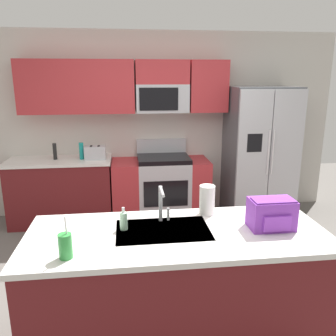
{
  "coord_description": "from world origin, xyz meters",
  "views": [
    {
      "loc": [
        -0.47,
        -2.89,
        1.98
      ],
      "look_at": [
        -0.04,
        0.6,
        1.05
      ],
      "focal_mm": 36.94,
      "sensor_mm": 36.0,
      "label": 1
    }
  ],
  "objects_px": {
    "refrigerator": "(259,153)",
    "sink_faucet": "(162,201)",
    "drink_cup_green": "(65,246)",
    "backpack": "(272,213)",
    "toaster": "(95,153)",
    "pepper_mill": "(55,151)",
    "range_oven": "(161,187)",
    "paper_towel_roll": "(207,200)",
    "soap_dispenser": "(124,221)",
    "bottle_teal": "(81,151)"
  },
  "relations": [
    {
      "from": "refrigerator",
      "to": "soap_dispenser",
      "type": "distance_m",
      "value": 2.97
    },
    {
      "from": "soap_dispenser",
      "to": "paper_towel_roll",
      "type": "relative_size",
      "value": 0.71
    },
    {
      "from": "sink_faucet",
      "to": "drink_cup_green",
      "type": "xyz_separation_m",
      "value": [
        -0.64,
        -0.47,
        -0.09
      ]
    },
    {
      "from": "toaster",
      "to": "soap_dispenser",
      "type": "xyz_separation_m",
      "value": [
        0.38,
        -2.29,
        -0.02
      ]
    },
    {
      "from": "paper_towel_roll",
      "to": "backpack",
      "type": "xyz_separation_m",
      "value": [
        0.41,
        -0.32,
        -0.0
      ]
    },
    {
      "from": "paper_towel_roll",
      "to": "refrigerator",
      "type": "bearing_deg",
      "value": 58.65
    },
    {
      "from": "soap_dispenser",
      "to": "backpack",
      "type": "relative_size",
      "value": 0.53
    },
    {
      "from": "pepper_mill",
      "to": "soap_dispenser",
      "type": "bearing_deg",
      "value": -68.59
    },
    {
      "from": "sink_faucet",
      "to": "backpack",
      "type": "xyz_separation_m",
      "value": [
        0.79,
        -0.21,
        -0.05
      ]
    },
    {
      "from": "bottle_teal",
      "to": "drink_cup_green",
      "type": "xyz_separation_m",
      "value": [
        0.21,
        -2.68,
        -0.03
      ]
    },
    {
      "from": "paper_towel_roll",
      "to": "toaster",
      "type": "bearing_deg",
      "value": 116.83
    },
    {
      "from": "pepper_mill",
      "to": "bottle_teal",
      "type": "bearing_deg",
      "value": -5.01
    },
    {
      "from": "sink_faucet",
      "to": "drink_cup_green",
      "type": "height_order",
      "value": "sink_faucet"
    },
    {
      "from": "toaster",
      "to": "refrigerator",
      "type": "bearing_deg",
      "value": -0.48
    },
    {
      "from": "bottle_teal",
      "to": "pepper_mill",
      "type": "bearing_deg",
      "value": 174.99
    },
    {
      "from": "toaster",
      "to": "pepper_mill",
      "type": "bearing_deg",
      "value": 174.67
    },
    {
      "from": "toaster",
      "to": "backpack",
      "type": "height_order",
      "value": "backpack"
    },
    {
      "from": "refrigerator",
      "to": "bottle_teal",
      "type": "relative_size",
      "value": 8.19
    },
    {
      "from": "range_oven",
      "to": "soap_dispenser",
      "type": "distance_m",
      "value": 2.45
    },
    {
      "from": "sink_faucet",
      "to": "drink_cup_green",
      "type": "bearing_deg",
      "value": -143.81
    },
    {
      "from": "range_oven",
      "to": "soap_dispenser",
      "type": "xyz_separation_m",
      "value": [
        -0.51,
        -2.34,
        0.53
      ]
    },
    {
      "from": "refrigerator",
      "to": "toaster",
      "type": "xyz_separation_m",
      "value": [
        -2.3,
        0.02,
        0.07
      ]
    },
    {
      "from": "soap_dispenser",
      "to": "paper_towel_roll",
      "type": "xyz_separation_m",
      "value": [
        0.67,
        0.21,
        0.05
      ]
    },
    {
      "from": "bottle_teal",
      "to": "sink_faucet",
      "type": "height_order",
      "value": "sink_faucet"
    },
    {
      "from": "bottle_teal",
      "to": "sink_faucet",
      "type": "distance_m",
      "value": 2.37
    },
    {
      "from": "refrigerator",
      "to": "sink_faucet",
      "type": "xyz_separation_m",
      "value": [
        -1.63,
        -2.17,
        0.14
      ]
    },
    {
      "from": "bottle_teal",
      "to": "soap_dispenser",
      "type": "bearing_deg",
      "value": -76.27
    },
    {
      "from": "refrigerator",
      "to": "backpack",
      "type": "height_order",
      "value": "refrigerator"
    },
    {
      "from": "sink_faucet",
      "to": "backpack",
      "type": "height_order",
      "value": "sink_faucet"
    },
    {
      "from": "backpack",
      "to": "paper_towel_roll",
      "type": "bearing_deg",
      "value": 141.32
    },
    {
      "from": "drink_cup_green",
      "to": "paper_towel_roll",
      "type": "distance_m",
      "value": 1.18
    },
    {
      "from": "toaster",
      "to": "sink_faucet",
      "type": "distance_m",
      "value": 2.29
    },
    {
      "from": "toaster",
      "to": "paper_towel_roll",
      "type": "height_order",
      "value": "paper_towel_roll"
    },
    {
      "from": "range_oven",
      "to": "refrigerator",
      "type": "height_order",
      "value": "refrigerator"
    },
    {
      "from": "drink_cup_green",
      "to": "backpack",
      "type": "xyz_separation_m",
      "value": [
        1.43,
        0.26,
        0.04
      ]
    },
    {
      "from": "sink_faucet",
      "to": "drink_cup_green",
      "type": "relative_size",
      "value": 1.01
    },
    {
      "from": "pepper_mill",
      "to": "paper_towel_roll",
      "type": "relative_size",
      "value": 0.92
    },
    {
      "from": "range_oven",
      "to": "paper_towel_roll",
      "type": "distance_m",
      "value": 2.21
    },
    {
      "from": "pepper_mill",
      "to": "paper_towel_roll",
      "type": "xyz_separation_m",
      "value": [
        1.59,
        -2.12,
        0.01
      ]
    },
    {
      "from": "toaster",
      "to": "soap_dispenser",
      "type": "bearing_deg",
      "value": -80.55
    },
    {
      "from": "toaster",
      "to": "sink_faucet",
      "type": "height_order",
      "value": "sink_faucet"
    },
    {
      "from": "refrigerator",
      "to": "soap_dispenser",
      "type": "bearing_deg",
      "value": -130.28
    },
    {
      "from": "refrigerator",
      "to": "sink_faucet",
      "type": "bearing_deg",
      "value": -126.96
    },
    {
      "from": "bottle_teal",
      "to": "backpack",
      "type": "height_order",
      "value": "backpack"
    },
    {
      "from": "bottle_teal",
      "to": "toaster",
      "type": "bearing_deg",
      "value": -5.96
    },
    {
      "from": "range_oven",
      "to": "refrigerator",
      "type": "distance_m",
      "value": 1.49
    },
    {
      "from": "refrigerator",
      "to": "drink_cup_green",
      "type": "relative_size",
      "value": 6.65
    },
    {
      "from": "sink_faucet",
      "to": "backpack",
      "type": "bearing_deg",
      "value": -15.03
    },
    {
      "from": "range_oven",
      "to": "bottle_teal",
      "type": "distance_m",
      "value": 1.22
    },
    {
      "from": "refrigerator",
      "to": "range_oven",
      "type": "bearing_deg",
      "value": 177.08
    }
  ]
}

